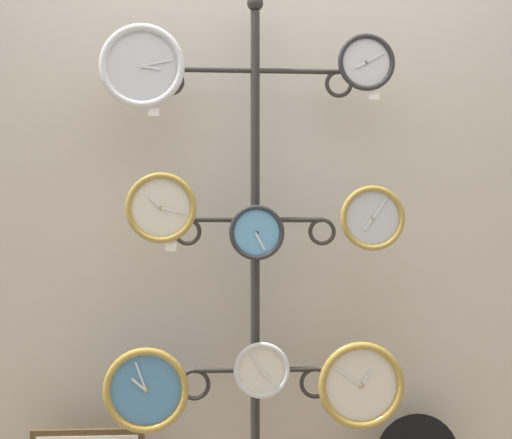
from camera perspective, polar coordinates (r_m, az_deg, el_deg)
The scene contains 13 objects.
shop_wall at distance 2.89m, azimuth -0.27°, elevation 5.37°, with size 4.40×0.04×2.80m.
display_stand at distance 2.76m, azimuth -0.07°, elevation -11.07°, with size 0.76×0.43×1.99m.
clock_top_left at distance 2.71m, azimuth -9.10°, elevation 12.02°, with size 0.31×0.04×0.31m.
clock_top_right at distance 2.78m, azimuth 8.80°, elevation 12.30°, with size 0.22×0.04×0.22m.
clock_middle_left at distance 2.60m, azimuth -7.60°, elevation 0.93°, with size 0.26×0.04×0.26m.
clock_middle_center at distance 2.63m, azimuth -0.05°, elevation -1.05°, with size 0.21×0.04×0.21m.
clock_middle_right at distance 2.68m, azimuth 9.29°, elevation 0.10°, with size 0.24×0.04×0.24m.
clock_bottom_left at distance 2.67m, azimuth -8.79°, elevation -13.33°, with size 0.31×0.04×0.31m.
clock_bottom_center at distance 2.68m, azimuth 0.45°, elevation -11.95°, with size 0.21×0.04×0.21m.
clock_bottom_right at distance 2.75m, azimuth 8.40°, elevation -12.97°, with size 0.32×0.04×0.32m.
price_tag_upper at distance 2.67m, azimuth -8.19°, elevation 8.50°, with size 0.04×0.00×0.03m.
price_tag_mid at distance 2.75m, azimuth 9.43°, elevation 9.74°, with size 0.04×0.00×0.03m.
price_tag_lower at distance 2.60m, azimuth -6.84°, elevation -2.23°, with size 0.04×0.00×0.03m.
Camera 1 is at (-0.17, -2.30, 1.08)m, focal length 50.00 mm.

